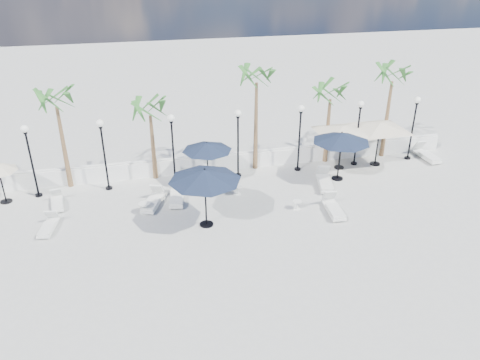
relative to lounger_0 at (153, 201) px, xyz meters
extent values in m
plane|color=#9E9F99|center=(4.84, -4.15, -0.25)|extent=(100.00, 100.00, 0.00)
cube|color=white|center=(4.84, 3.35, 0.20)|extent=(26.00, 0.30, 0.90)
cube|color=white|center=(4.84, 3.35, 0.72)|extent=(26.00, 0.12, 0.08)
cylinder|color=black|center=(-5.66, 2.35, -0.20)|extent=(0.36, 0.36, 0.10)
cylinder|color=black|center=(-5.66, 2.35, 1.50)|extent=(0.10, 0.10, 3.50)
cylinder|color=black|center=(-5.66, 2.35, 3.20)|extent=(0.18, 0.18, 0.10)
sphere|color=white|center=(-5.66, 2.35, 3.41)|extent=(0.36, 0.36, 0.36)
cylinder|color=black|center=(-2.16, 2.35, -0.20)|extent=(0.36, 0.36, 0.10)
cylinder|color=black|center=(-2.16, 2.35, 1.50)|extent=(0.10, 0.10, 3.50)
cylinder|color=black|center=(-2.16, 2.35, 3.20)|extent=(0.18, 0.18, 0.10)
sphere|color=white|center=(-2.16, 2.35, 3.41)|extent=(0.36, 0.36, 0.36)
cylinder|color=black|center=(1.34, 2.35, -0.20)|extent=(0.36, 0.36, 0.10)
cylinder|color=black|center=(1.34, 2.35, 1.50)|extent=(0.10, 0.10, 3.50)
cylinder|color=black|center=(1.34, 2.35, 3.20)|extent=(0.18, 0.18, 0.10)
sphere|color=white|center=(1.34, 2.35, 3.41)|extent=(0.36, 0.36, 0.36)
cylinder|color=black|center=(4.84, 2.35, -0.20)|extent=(0.36, 0.36, 0.10)
cylinder|color=black|center=(4.84, 2.35, 1.50)|extent=(0.10, 0.10, 3.50)
cylinder|color=black|center=(4.84, 2.35, 3.20)|extent=(0.18, 0.18, 0.10)
sphere|color=white|center=(4.84, 2.35, 3.41)|extent=(0.36, 0.36, 0.36)
cylinder|color=black|center=(8.34, 2.35, -0.20)|extent=(0.36, 0.36, 0.10)
cylinder|color=black|center=(8.34, 2.35, 1.50)|extent=(0.10, 0.10, 3.50)
cylinder|color=black|center=(8.34, 2.35, 3.20)|extent=(0.18, 0.18, 0.10)
sphere|color=white|center=(8.34, 2.35, 3.41)|extent=(0.36, 0.36, 0.36)
cylinder|color=black|center=(11.84, 2.35, -0.20)|extent=(0.36, 0.36, 0.10)
cylinder|color=black|center=(11.84, 2.35, 1.50)|extent=(0.10, 0.10, 3.50)
cylinder|color=black|center=(11.84, 2.35, 3.20)|extent=(0.18, 0.18, 0.10)
sphere|color=white|center=(11.84, 2.35, 3.41)|extent=(0.36, 0.36, 0.36)
cylinder|color=black|center=(15.34, 2.35, -0.20)|extent=(0.36, 0.36, 0.10)
cylinder|color=black|center=(15.34, 2.35, 1.50)|extent=(0.10, 0.10, 3.50)
cylinder|color=black|center=(15.34, 2.35, 3.20)|extent=(0.18, 0.18, 0.10)
sphere|color=white|center=(15.34, 2.35, 3.41)|extent=(0.36, 0.36, 0.36)
cone|color=brown|center=(-4.16, 3.15, 1.95)|extent=(0.28, 0.28, 4.40)
cone|color=brown|center=(0.34, 3.15, 1.55)|extent=(0.28, 0.28, 3.60)
cone|color=brown|center=(6.04, 3.15, 2.25)|extent=(0.28, 0.28, 5.00)
cone|color=brown|center=(10.34, 3.15, 1.65)|extent=(0.28, 0.28, 3.80)
cone|color=brown|center=(14.04, 3.15, 2.05)|extent=(0.28, 0.28, 4.60)
cube|color=silver|center=(-0.01, -0.02, -0.09)|extent=(1.31, 2.06, 0.11)
cube|color=silver|center=(-0.10, -0.27, 0.02)|extent=(1.04, 1.45, 0.11)
cube|color=silver|center=(0.28, 0.72, 0.30)|extent=(0.74, 0.65, 0.61)
cube|color=silver|center=(-4.73, -1.21, -0.12)|extent=(0.81, 1.71, 0.09)
cube|color=silver|center=(-4.77, -1.43, -0.02)|extent=(0.69, 1.18, 0.09)
cube|color=silver|center=(-4.62, -0.56, 0.21)|extent=(0.57, 0.47, 0.51)
cube|color=silver|center=(-4.60, 1.01, -0.12)|extent=(0.78, 1.71, 0.09)
cube|color=silver|center=(-4.57, 0.79, -0.02)|extent=(0.67, 1.17, 0.09)
cube|color=silver|center=(-4.70, 1.67, 0.21)|extent=(0.57, 0.46, 0.51)
cube|color=silver|center=(1.90, 2.05, -0.11)|extent=(0.79, 1.80, 0.09)
cube|color=silver|center=(1.87, 1.82, -0.01)|extent=(0.68, 1.23, 0.09)
cube|color=silver|center=(1.98, 2.75, 0.24)|extent=(0.59, 0.47, 0.54)
cube|color=silver|center=(1.20, 0.26, -0.08)|extent=(0.99, 2.14, 0.11)
cube|color=silver|center=(1.16, -0.01, 0.04)|extent=(0.85, 1.47, 0.11)
cube|color=silver|center=(1.33, 1.09, 0.33)|extent=(0.71, 0.58, 0.64)
cube|color=silver|center=(8.42, -2.64, -0.09)|extent=(0.85, 2.02, 0.11)
cube|color=silver|center=(8.39, -2.91, 0.03)|extent=(0.75, 1.38, 0.11)
cube|color=silver|center=(8.50, -1.85, 0.30)|extent=(0.66, 0.53, 0.62)
cube|color=silver|center=(9.07, 0.05, -0.08)|extent=(1.20, 2.21, 0.11)
cube|color=silver|center=(9.00, -0.23, 0.04)|extent=(0.99, 1.54, 0.11)
cube|color=silver|center=(9.28, 0.87, 0.34)|extent=(0.76, 0.64, 0.66)
cube|color=silver|center=(16.43, 2.05, -0.08)|extent=(0.77, 2.12, 0.11)
cube|color=silver|center=(16.44, 1.77, 0.04)|extent=(0.70, 1.44, 0.11)
cube|color=silver|center=(16.40, 2.90, 0.34)|extent=(0.67, 0.52, 0.65)
cylinder|color=silver|center=(-0.41, -0.63, -0.24)|extent=(0.43, 0.43, 0.03)
cylinder|color=silver|center=(-0.41, -0.63, 0.01)|extent=(0.06, 0.06, 0.51)
cylinder|color=silver|center=(-0.41, -0.63, 0.27)|extent=(0.56, 0.56, 0.03)
cylinder|color=silver|center=(4.31, 0.21, -0.24)|extent=(0.41, 0.41, 0.03)
cylinder|color=silver|center=(4.31, 0.21, -0.01)|extent=(0.06, 0.06, 0.49)
cylinder|color=silver|center=(4.31, 0.21, 0.25)|extent=(0.53, 0.53, 0.03)
cylinder|color=silver|center=(6.82, -1.90, -0.24)|extent=(0.35, 0.35, 0.03)
cylinder|color=silver|center=(6.82, -1.90, -0.04)|extent=(0.05, 0.05, 0.42)
cylinder|color=silver|center=(6.82, -1.90, 0.18)|extent=(0.45, 0.45, 0.03)
cylinder|color=black|center=(2.29, -2.35, -0.22)|extent=(0.63, 0.63, 0.07)
cylinder|color=black|center=(2.29, -2.35, 1.12)|extent=(0.08, 0.08, 2.75)
cone|color=black|center=(2.29, -2.35, 2.30)|extent=(3.26, 3.26, 0.51)
sphere|color=black|center=(2.29, -2.35, 2.58)|extent=(0.09, 0.09, 0.09)
cylinder|color=black|center=(3.08, 1.90, -0.22)|extent=(0.53, 0.53, 0.06)
cylinder|color=black|center=(3.08, 1.90, 0.89)|extent=(0.07, 0.07, 2.28)
cone|color=black|center=(3.08, 1.90, 1.85)|extent=(2.66, 2.66, 0.43)
sphere|color=black|center=(3.08, 1.90, 2.09)|extent=(0.08, 0.08, 0.08)
cylinder|color=black|center=(10.09, 0.74, -0.22)|extent=(0.62, 0.62, 0.07)
cylinder|color=black|center=(10.09, 0.74, 1.07)|extent=(0.08, 0.08, 2.65)
cone|color=black|center=(10.09, 0.74, 2.20)|extent=(3.09, 3.09, 0.50)
sphere|color=black|center=(10.09, 0.74, 2.47)|extent=(0.09, 0.09, 0.09)
cylinder|color=black|center=(10.77, 2.05, -0.22)|extent=(0.57, 0.57, 0.07)
cylinder|color=black|center=(10.77, 2.05, 1.01)|extent=(0.08, 0.08, 2.52)
pyramid|color=beige|center=(10.77, 2.05, 2.30)|extent=(5.59, 5.59, 0.38)
cylinder|color=black|center=(13.04, 2.05, -0.22)|extent=(0.59, 0.59, 0.07)
cylinder|color=black|center=(13.04, 2.05, 1.03)|extent=(0.08, 0.08, 2.56)
pyramid|color=beige|center=(13.04, 2.05, 2.34)|extent=(5.57, 5.57, 0.40)
cylinder|color=black|center=(-7.16, 2.05, -0.22)|extent=(0.57, 0.57, 0.06)
cylinder|color=black|center=(-7.16, 2.05, 0.81)|extent=(0.07, 0.07, 2.12)
camera|label=1|loc=(-0.33, -20.55, 11.21)|focal=35.00mm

